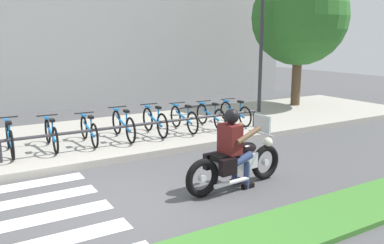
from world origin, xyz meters
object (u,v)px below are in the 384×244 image
bicycle_0 (10,138)px  street_lamp (261,41)px  bicycle_5 (184,119)px  motorcycle (236,162)px  bicycle_3 (123,125)px  bicycle_4 (155,121)px  bicycle_1 (51,134)px  bicycle_7 (235,113)px  rider (233,143)px  bicycle_6 (210,116)px  bike_rack (148,124)px  bicycle_2 (89,130)px  tree_near_rack (300,17)px

bicycle_0 → street_lamp: street_lamp is taller
bicycle_5 → bicycle_0: bearing=-180.0°
motorcycle → street_lamp: (4.78, 5.02, 2.08)m
bicycle_3 → bicycle_5: bicycle_3 is taller
bicycle_3 → bicycle_4: (0.87, -0.00, 0.00)m
bicycle_1 → bicycle_7: 5.25m
bicycle_1 → rider: bearing=-58.8°
rider → bicycle_6: rider is taller
bicycle_3 → bicycle_7: bearing=0.0°
rider → bicycle_5: 4.02m
bicycle_7 → bike_rack: bicycle_7 is taller
street_lamp → bicycle_2: bearing=-169.3°
bicycle_6 → tree_near_rack: bearing=18.0°
bicycle_0 → bicycle_2: 1.75m
bicycle_4 → rider: bearing=-94.5°
bicycle_3 → bicycle_7: size_ratio=1.08×
rider → bicycle_3: (-0.57, 3.83, -0.33)m
bicycle_3 → tree_near_rack: size_ratio=0.33×
bicycle_7 → tree_near_rack: tree_near_rack is taller
bicycle_6 → bike_rack: 2.26m
bicycle_4 → bicycle_7: size_ratio=1.02×
bicycle_3 → street_lamp: size_ratio=0.41×
rider → bicycle_1: size_ratio=0.89×
street_lamp → bicycle_6: bearing=-156.9°
street_lamp → tree_near_rack: (2.12, 0.40, 0.83)m
bicycle_3 → street_lamp: street_lamp is taller
bike_rack → bicycle_0: bearing=169.7°
bicycle_0 → tree_near_rack: 10.69m
bike_rack → street_lamp: 5.65m
rider → bicycle_1: (-2.32, 3.83, -0.35)m
bike_rack → street_lamp: street_lamp is taller
bicycle_3 → bicycle_5: size_ratio=1.06×
rider → bike_rack: rider is taller
bicycle_0 → bicycle_7: bicycle_0 is taller
bicycle_2 → bike_rack: bicycle_2 is taller
rider → bicycle_0: (-3.20, 3.83, -0.34)m
bicycle_2 → bicycle_3: size_ratio=0.92×
bicycle_4 → bicycle_0: bearing=180.0°
bicycle_6 → bike_rack: bearing=-165.8°
rider → bicycle_2: size_ratio=0.93×
street_lamp → bike_rack: bearing=-160.7°
bicycle_2 → bike_rack: 1.43m
motorcycle → bicycle_5: (1.10, 3.82, 0.02)m
bike_rack → street_lamp: bearing=19.3°
rider → tree_near_rack: bearing=37.9°
rider → street_lamp: 7.20m
bicycle_3 → bicycle_2: bearing=179.9°
bicycle_0 → street_lamp: size_ratio=0.40×
bicycle_1 → bicycle_2: 0.87m
bicycle_0 → bicycle_5: size_ratio=1.04×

